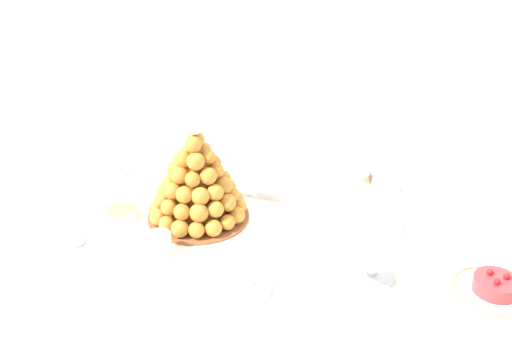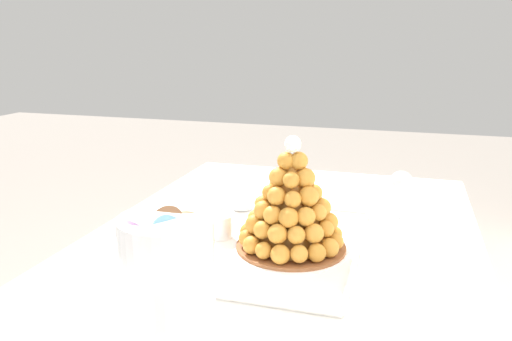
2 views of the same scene
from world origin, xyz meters
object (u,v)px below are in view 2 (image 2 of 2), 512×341
object	(u,v)px
creme_brulee_ramekin	(285,214)
croquembouche	(292,207)
dessert_cup_mid_left	(221,227)
serving_tray	(272,243)
dessert_cup_left	(242,200)
wine_glass	(401,185)
macaron_goblet	(168,273)
dessert_cup_centre	(179,263)

from	to	relation	value
creme_brulee_ramekin	croquembouche	bearing A→B (deg)	17.43
croquembouche	dessert_cup_mid_left	distance (m)	0.20
serving_tray	dessert_cup_left	bearing A→B (deg)	-145.58
dessert_cup_left	wine_glass	distance (m)	0.45
creme_brulee_ramekin	wine_glass	world-z (taller)	wine_glass
serving_tray	dessert_cup_left	world-z (taller)	dessert_cup_left
wine_glass	macaron_goblet	bearing A→B (deg)	-23.52
serving_tray	wine_glass	size ratio (longest dim) A/B	4.10
serving_tray	dessert_cup_left	xyz separation A→B (m)	(-0.22, -0.15, 0.03)
croquembouche	dessert_cup_centre	bearing A→B (deg)	-44.31
dessert_cup_left	macaron_goblet	bearing A→B (deg)	9.38
dessert_cup_mid_left	wine_glass	size ratio (longest dim) A/B	0.41
serving_tray	creme_brulee_ramekin	bearing A→B (deg)	-177.32
dessert_cup_mid_left	creme_brulee_ramekin	distance (m)	0.21
creme_brulee_ramekin	macaron_goblet	bearing A→B (deg)	-2.35
macaron_goblet	wine_glass	world-z (taller)	macaron_goblet
dessert_cup_centre	serving_tray	bearing A→B (deg)	146.78
dessert_cup_centre	wine_glass	distance (m)	0.65
wine_glass	dessert_cup_left	bearing A→B (deg)	-83.25
creme_brulee_ramekin	wine_glass	bearing A→B (deg)	108.38
creme_brulee_ramekin	dessert_cup_mid_left	bearing A→B (deg)	-34.65
dessert_cup_mid_left	wine_glass	bearing A→B (deg)	123.25
dessert_cup_centre	macaron_goblet	bearing A→B (deg)	22.94
dessert_cup_mid_left	dessert_cup_centre	xyz separation A→B (m)	(0.21, -0.01, -0.00)
serving_tray	wine_glass	distance (m)	0.41
dessert_cup_mid_left	macaron_goblet	xyz separation A→B (m)	(0.47, 0.09, 0.11)
dessert_cup_left	wine_glass	size ratio (longest dim) A/B	0.42
wine_glass	serving_tray	bearing A→B (deg)	-47.11
creme_brulee_ramekin	macaron_goblet	size ratio (longest dim) A/B	0.37
dessert_cup_left	macaron_goblet	size ratio (longest dim) A/B	0.24
wine_glass	croquembouche	bearing A→B (deg)	-39.56
dessert_cup_left	dessert_cup_mid_left	bearing A→B (deg)	4.95
serving_tray	dessert_cup_mid_left	world-z (taller)	dessert_cup_mid_left
dessert_cup_left	dessert_cup_mid_left	size ratio (longest dim) A/B	1.03
dessert_cup_centre	wine_glass	xyz separation A→B (m)	(-0.49, 0.43, 0.07)
croquembouche	dessert_cup_centre	distance (m)	0.29
dessert_cup_mid_left	creme_brulee_ramekin	size ratio (longest dim) A/B	0.61
wine_glass	dessert_cup_mid_left	bearing A→B (deg)	-56.75
macaron_goblet	wine_glass	distance (m)	0.81
serving_tray	creme_brulee_ramekin	xyz separation A→B (m)	(-0.17, -0.01, 0.01)
serving_tray	creme_brulee_ramekin	distance (m)	0.17
croquembouche	macaron_goblet	size ratio (longest dim) A/B	1.07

